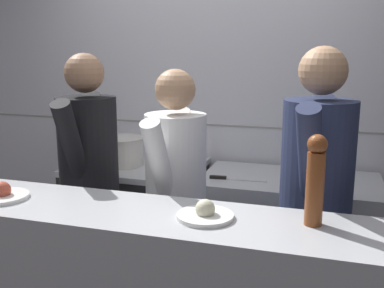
% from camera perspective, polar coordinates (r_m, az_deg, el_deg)
% --- Properties ---
extents(wall_back_tiled, '(8.00, 0.06, 2.60)m').
position_cam_1_polar(wall_back_tiled, '(3.43, 3.05, 4.98)').
color(wall_back_tiled, silver).
rests_on(wall_back_tiled, ground_plane).
extents(oven_range, '(0.92, 0.71, 0.90)m').
position_cam_1_polar(oven_range, '(3.43, -6.82, -9.80)').
color(oven_range, '#232326').
rests_on(oven_range, ground_plane).
extents(prep_counter, '(1.15, 0.65, 0.88)m').
position_cam_1_polar(prep_counter, '(3.18, 12.03, -12.02)').
color(prep_counter, '#B7BABF').
rests_on(prep_counter, ground_plane).
extents(stock_pot, '(0.32, 0.32, 0.20)m').
position_cam_1_polar(stock_pot, '(3.26, -8.89, -0.81)').
color(stock_pot, beige).
rests_on(stock_pot, oven_range).
extents(mixing_bowl_steel, '(0.27, 0.27, 0.11)m').
position_cam_1_polar(mixing_bowl_steel, '(3.07, 13.68, -3.10)').
color(mixing_bowl_steel, '#B7BABF').
rests_on(mixing_bowl_steel, prep_counter).
extents(chefs_knife, '(0.37, 0.06, 0.02)m').
position_cam_1_polar(chefs_knife, '(2.94, 5.18, -4.41)').
color(chefs_knife, '#B7BABF').
rests_on(chefs_knife, prep_counter).
extents(plated_dish_main, '(0.24, 0.24, 0.08)m').
position_cam_1_polar(plated_dish_main, '(2.25, -22.98, -5.90)').
color(plated_dish_main, white).
rests_on(plated_dish_main, pass_counter).
extents(plated_dish_appetiser, '(0.23, 0.23, 0.08)m').
position_cam_1_polar(plated_dish_appetiser, '(1.84, 1.68, -8.82)').
color(plated_dish_appetiser, white).
rests_on(plated_dish_appetiser, pass_counter).
extents(pepper_mill, '(0.08, 0.08, 0.36)m').
position_cam_1_polar(pepper_mill, '(1.79, 15.39, -4.24)').
color(pepper_mill, brown).
rests_on(pepper_mill, pass_counter).
extents(chef_head_cook, '(0.39, 0.74, 1.70)m').
position_cam_1_polar(chef_head_cook, '(2.74, -12.87, -4.73)').
color(chef_head_cook, black).
rests_on(chef_head_cook, ground_plane).
extents(chef_sous, '(0.35, 0.71, 1.62)m').
position_cam_1_polar(chef_sous, '(2.48, -2.04, -7.28)').
color(chef_sous, black).
rests_on(chef_sous, ground_plane).
extents(chef_line, '(0.40, 0.76, 1.74)m').
position_cam_1_polar(chef_line, '(2.33, 15.36, -7.32)').
color(chef_line, black).
rests_on(chef_line, ground_plane).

